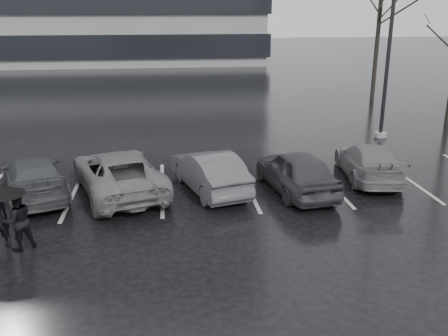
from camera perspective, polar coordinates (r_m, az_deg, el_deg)
name	(u,v)px	position (r m, az deg, el deg)	size (l,w,h in m)	color
ground	(240,215)	(14.26, 1.86, -5.40)	(160.00, 160.00, 0.00)	black
car_main	(296,171)	(15.98, 8.25, -0.35)	(1.60, 3.98, 1.36)	black
car_west_a	(210,171)	(15.92, -1.67, -0.35)	(1.37, 3.93, 1.29)	#313134
car_west_b	(118,172)	(16.03, -11.98, -0.49)	(2.26, 4.91, 1.36)	#505153
car_west_c	(34,177)	(16.55, -20.90, -0.96)	(1.73, 4.27, 1.24)	black
car_east	(368,161)	(17.79, 16.18, 0.74)	(1.66, 4.10, 1.19)	#505153
pedestrian_right	(18,220)	(13.06, -22.51, -5.56)	(0.73, 0.57, 1.51)	black
umbrella	(3,190)	(12.87, -23.97, -2.27)	(1.00, 1.00, 1.70)	black
lamp_post	(390,36)	(23.11, 18.47, 14.11)	(0.53, 0.53, 9.68)	gray
stall_stripes	(205,186)	(16.48, -2.20, -2.08)	(19.72, 5.00, 0.00)	#AEAEB1
tree_north	(378,30)	(32.66, 17.22, 14.82)	(0.26, 0.26, 8.50)	black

